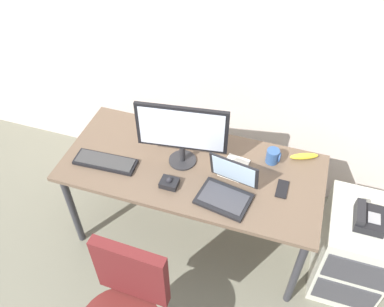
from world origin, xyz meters
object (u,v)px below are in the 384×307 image
(coffee_mug, at_px, (273,156))
(paper_notepad, at_px, (234,168))
(laptop, at_px, (227,189))
(cell_phone, at_px, (282,189))
(trackball_mouse, at_px, (169,183))
(keyboard, at_px, (105,162))
(file_cabinet, at_px, (352,249))
(banana, at_px, (304,156))
(desk_phone, at_px, (368,218))
(monitor_main, at_px, (182,131))

(coffee_mug, distance_m, paper_notepad, 0.26)
(laptop, xyz_separation_m, cell_phone, (0.31, 0.14, -0.05))
(trackball_mouse, bearing_deg, keyboard, 174.08)
(coffee_mug, xyz_separation_m, paper_notepad, (-0.22, -0.14, -0.04))
(keyboard, relative_size, coffee_mug, 4.16)
(laptop, relative_size, trackball_mouse, 3.19)
(file_cabinet, bearing_deg, coffee_mug, 160.38)
(banana, bearing_deg, keyboard, -160.16)
(keyboard, bearing_deg, laptop, -0.65)
(coffee_mug, bearing_deg, desk_phone, -21.19)
(trackball_mouse, xyz_separation_m, coffee_mug, (0.57, 0.40, 0.03))
(desk_phone, relative_size, laptop, 0.57)
(trackball_mouse, distance_m, paper_notepad, 0.44)
(paper_notepad, bearing_deg, laptop, -87.44)
(keyboard, bearing_deg, cell_phone, 6.68)
(monitor_main, relative_size, cell_phone, 4.00)
(keyboard, height_order, banana, banana)
(file_cabinet, xyz_separation_m, desk_phone, (-0.01, -0.02, 0.37))
(desk_phone, height_order, cell_phone, desk_phone)
(laptop, height_order, paper_notepad, laptop)
(laptop, height_order, trackball_mouse, laptop)
(desk_phone, xyz_separation_m, laptop, (-0.83, -0.12, 0.10))
(monitor_main, height_order, laptop, monitor_main)
(keyboard, bearing_deg, trackball_mouse, -5.92)
(monitor_main, distance_m, paper_notepad, 0.43)
(monitor_main, bearing_deg, trackball_mouse, -92.67)
(cell_phone, bearing_deg, keyboard, -172.93)
(file_cabinet, distance_m, paper_notepad, 0.95)
(monitor_main, height_order, paper_notepad, monitor_main)
(laptop, height_order, banana, laptop)
(keyboard, xyz_separation_m, banana, (1.23, 0.44, 0.01))
(monitor_main, bearing_deg, banana, 19.72)
(file_cabinet, xyz_separation_m, laptop, (-0.84, -0.14, 0.46))
(cell_phone, distance_m, banana, 0.32)
(monitor_main, bearing_deg, paper_notepad, 7.15)
(file_cabinet, distance_m, laptop, 0.97)
(keyboard, distance_m, paper_notepad, 0.84)
(file_cabinet, height_order, trackball_mouse, trackball_mouse)
(file_cabinet, bearing_deg, cell_phone, 179.29)
(keyboard, relative_size, paper_notepad, 2.00)
(cell_phone, height_order, banana, banana)
(laptop, xyz_separation_m, banana, (0.41, 0.45, -0.03))
(file_cabinet, bearing_deg, monitor_main, 177.77)
(desk_phone, distance_m, keyboard, 1.66)
(keyboard, xyz_separation_m, cell_phone, (1.13, 0.13, -0.01))
(monitor_main, distance_m, laptop, 0.44)
(trackball_mouse, bearing_deg, banana, 32.69)
(desk_phone, distance_m, monitor_main, 1.22)
(trackball_mouse, relative_size, cell_phone, 0.77)
(monitor_main, relative_size, laptop, 1.62)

